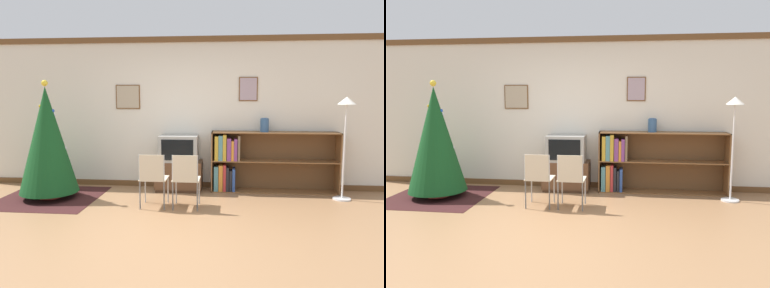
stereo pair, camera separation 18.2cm
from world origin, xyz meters
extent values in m
plane|color=#936B47|center=(0.00, 0.00, 0.00)|extent=(24.00, 24.00, 0.00)
cube|color=silver|center=(0.00, 2.36, 1.35)|extent=(8.22, 0.08, 2.70)
cube|color=brown|center=(0.00, 2.31, 2.65)|extent=(8.22, 0.03, 0.10)
cube|color=brown|center=(0.00, 2.31, 0.05)|extent=(8.22, 0.03, 0.10)
cube|color=brown|center=(-1.07, 2.31, 1.65)|extent=(0.44, 0.02, 0.43)
cube|color=tan|center=(-1.07, 2.30, 1.65)|extent=(0.41, 0.01, 0.40)
cube|color=brown|center=(1.09, 2.31, 1.78)|extent=(0.33, 0.02, 0.42)
cube|color=#A893A3|center=(1.09, 2.30, 1.78)|extent=(0.29, 0.01, 0.38)
cube|color=#381919|center=(-2.15, 1.36, 0.00)|extent=(1.58, 1.59, 0.01)
cylinder|color=maroon|center=(-2.15, 1.36, 0.06)|extent=(0.36, 0.36, 0.10)
cone|color=#14471E|center=(-2.15, 1.36, 0.96)|extent=(0.94, 0.94, 1.71)
sphere|color=yellow|center=(-2.15, 1.36, 1.87)|extent=(0.10, 0.10, 0.10)
sphere|color=red|center=(-2.18, 1.68, 0.60)|extent=(0.06, 0.06, 0.06)
sphere|color=gold|center=(-2.23, 1.32, 1.50)|extent=(0.04, 0.04, 0.04)
sphere|color=gold|center=(-2.14, 1.67, 0.66)|extent=(0.06, 0.06, 0.06)
sphere|color=red|center=(-2.24, 1.36, 1.50)|extent=(0.05, 0.05, 0.05)
sphere|color=silver|center=(-2.06, 1.44, 1.35)|extent=(0.06, 0.06, 0.06)
sphere|color=#1E4CB2|center=(-2.16, 1.54, 1.12)|extent=(0.05, 0.05, 0.05)
sphere|color=#1E4CB2|center=(-2.05, 1.38, 1.43)|extent=(0.06, 0.06, 0.06)
sphere|color=red|center=(-1.95, 1.64, 0.51)|extent=(0.06, 0.06, 0.06)
sphere|color=silver|center=(-1.90, 1.45, 0.82)|extent=(0.05, 0.05, 0.05)
cube|color=#412A1A|center=(-0.11, 2.07, 0.03)|extent=(0.78, 0.43, 0.05)
cube|color=brown|center=(-0.11, 2.07, 0.29)|extent=(0.81, 0.45, 0.47)
cube|color=#9E9E99|center=(-0.11, 2.07, 0.75)|extent=(0.67, 0.43, 0.46)
cube|color=black|center=(-0.11, 1.85, 0.75)|extent=(0.55, 0.01, 0.36)
cube|color=beige|center=(-0.35, 1.07, 0.43)|extent=(0.40, 0.40, 0.02)
cube|color=beige|center=(-0.35, 0.88, 0.63)|extent=(0.35, 0.01, 0.38)
cylinder|color=#B2B2B2|center=(-0.53, 1.25, 0.21)|extent=(0.02, 0.02, 0.42)
cylinder|color=#B2B2B2|center=(-0.17, 1.25, 0.21)|extent=(0.02, 0.02, 0.42)
cylinder|color=#B2B2B2|center=(-0.53, 0.89, 0.21)|extent=(0.02, 0.02, 0.42)
cylinder|color=#B2B2B2|center=(-0.17, 0.89, 0.21)|extent=(0.02, 0.02, 0.42)
cylinder|color=#B2B2B2|center=(-0.53, 0.89, 0.41)|extent=(0.02, 0.02, 0.82)
cylinder|color=#B2B2B2|center=(-0.17, 0.89, 0.41)|extent=(0.02, 0.02, 0.82)
cube|color=beige|center=(0.13, 1.07, 0.43)|extent=(0.40, 0.40, 0.02)
cube|color=beige|center=(0.13, 0.88, 0.63)|extent=(0.35, 0.01, 0.38)
cylinder|color=#B2B2B2|center=(-0.05, 1.25, 0.21)|extent=(0.02, 0.02, 0.42)
cylinder|color=#B2B2B2|center=(0.31, 1.25, 0.21)|extent=(0.02, 0.02, 0.42)
cylinder|color=#B2B2B2|center=(-0.05, 0.89, 0.21)|extent=(0.02, 0.02, 0.42)
cylinder|color=#B2B2B2|center=(0.31, 0.89, 0.21)|extent=(0.02, 0.02, 0.42)
cylinder|color=#B2B2B2|center=(-0.05, 0.89, 0.41)|extent=(0.02, 0.02, 0.82)
cylinder|color=#B2B2B2|center=(0.31, 0.89, 0.41)|extent=(0.02, 0.02, 0.82)
cube|color=brown|center=(0.47, 2.12, 0.52)|extent=(0.02, 0.36, 1.05)
cube|color=brown|center=(2.62, 2.12, 0.52)|extent=(0.02, 0.36, 1.05)
cube|color=brown|center=(1.55, 2.12, 1.04)|extent=(2.17, 0.36, 0.02)
cube|color=brown|center=(1.55, 2.12, 0.01)|extent=(2.17, 0.36, 0.02)
cube|color=brown|center=(1.55, 2.12, 0.55)|extent=(2.13, 0.36, 0.02)
cube|color=brown|center=(1.55, 2.29, 0.52)|extent=(2.17, 0.01, 1.05)
cube|color=teal|center=(0.55, 2.07, 0.23)|extent=(0.07, 0.26, 0.43)
cube|color=orange|center=(0.63, 2.08, 0.24)|extent=(0.07, 0.27, 0.45)
cube|color=#B73333|center=(0.69, 2.09, 0.25)|extent=(0.05, 0.28, 0.46)
cube|color=#232328|center=(0.75, 2.08, 0.23)|extent=(0.05, 0.26, 0.42)
cube|color=#232328|center=(0.80, 2.07, 0.20)|extent=(0.04, 0.24, 0.36)
cube|color=#2D4C93|center=(0.85, 2.08, 0.22)|extent=(0.05, 0.27, 0.40)
cube|color=gold|center=(0.55, 2.06, 0.77)|extent=(0.06, 0.22, 0.42)
cube|color=teal|center=(0.62, 2.10, 0.77)|extent=(0.07, 0.30, 0.43)
cube|color=gold|center=(0.69, 2.05, 0.78)|extent=(0.06, 0.21, 0.45)
cube|color=#7A3D7F|center=(0.76, 2.06, 0.75)|extent=(0.07, 0.23, 0.38)
cube|color=orange|center=(0.83, 2.07, 0.73)|extent=(0.04, 0.25, 0.34)
cube|color=#7A3D7F|center=(0.88, 2.09, 0.74)|extent=(0.06, 0.29, 0.38)
cube|color=#756047|center=(0.93, 2.06, 0.77)|extent=(0.04, 0.24, 0.43)
cylinder|color=#335684|center=(1.37, 2.14, 1.16)|extent=(0.15, 0.15, 0.22)
torus|color=#335684|center=(1.37, 2.14, 1.27)|extent=(0.13, 0.13, 0.03)
cylinder|color=silver|center=(2.59, 1.72, 0.01)|extent=(0.28, 0.28, 0.03)
cylinder|color=silver|center=(2.59, 1.72, 0.78)|extent=(0.03, 0.03, 1.51)
cone|color=white|center=(2.59, 1.72, 1.59)|extent=(0.28, 0.28, 0.12)
camera|label=1|loc=(0.75, -4.37, 1.68)|focal=35.00mm
camera|label=2|loc=(0.94, -4.35, 1.68)|focal=35.00mm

